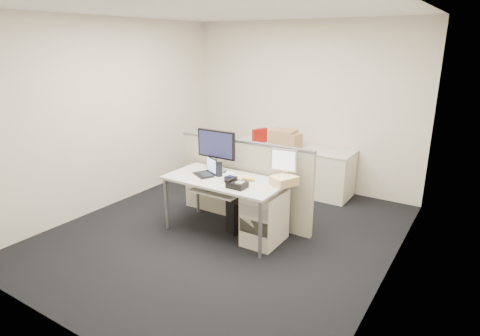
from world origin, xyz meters
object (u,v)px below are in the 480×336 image
Objects in this scene: monitor_main at (216,151)px; desk at (225,184)px; laptop at (204,167)px; desk_phone at (237,185)px.

desk is at bearing -36.29° from monitor_main.
desk is 5.25× the size of laptop.
laptop is (-0.30, -0.02, 0.17)m from desk.
desk is 0.36m from desk_phone.
laptop is 0.63m from desk_phone.
laptop reaches higher than desk.
monitor_main is at bearing 147.30° from desk_phone.
monitor_main reaches higher than desk.
monitor_main is at bearing 144.25° from desk.
laptop is at bearing -176.19° from desk.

